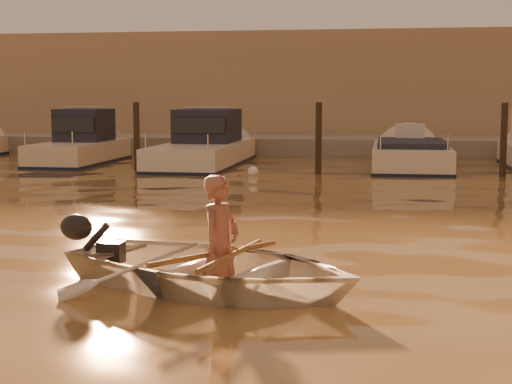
% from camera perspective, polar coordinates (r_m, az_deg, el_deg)
% --- Properties ---
extents(ground_plane, '(160.00, 160.00, 0.00)m').
position_cam_1_polar(ground_plane, '(8.59, -2.02, -7.75)').
color(ground_plane, brown).
rests_on(ground_plane, ground).
extents(dinghy, '(4.23, 3.62, 0.74)m').
position_cam_1_polar(dinghy, '(8.94, -3.15, -5.51)').
color(dinghy, silver).
rests_on(dinghy, ground_plane).
extents(person, '(0.56, 0.68, 1.61)m').
position_cam_1_polar(person, '(8.83, -2.61, -3.97)').
color(person, '#8F5847').
rests_on(person, dinghy).
extents(outboard_motor, '(0.98, 0.68, 0.70)m').
position_cam_1_polar(outboard_motor, '(9.80, -10.61, -4.33)').
color(outboard_motor, black).
rests_on(outboard_motor, dinghy).
extents(oar_port, '(0.34, 2.09, 0.13)m').
position_cam_1_polar(oar_port, '(8.77, -1.77, -4.61)').
color(oar_port, brown).
rests_on(oar_port, dinghy).
extents(oar_starboard, '(1.10, 1.85, 0.13)m').
position_cam_1_polar(oar_starboard, '(8.87, -2.89, -4.48)').
color(oar_starboard, brown).
rests_on(oar_starboard, dinghy).
extents(moored_boat_1, '(1.86, 5.67, 1.75)m').
position_cam_1_polar(moored_boat_1, '(26.10, -12.74, 3.43)').
color(moored_boat_1, beige).
rests_on(moored_boat_1, ground_plane).
extents(moored_boat_2, '(2.22, 7.46, 1.75)m').
position_cam_1_polar(moored_boat_2, '(24.85, -3.87, 3.41)').
color(moored_boat_2, silver).
rests_on(moored_boat_2, ground_plane).
extents(moored_boat_3, '(2.22, 6.35, 0.95)m').
position_cam_1_polar(moored_boat_3, '(24.23, 11.16, 2.25)').
color(moored_boat_3, beige).
rests_on(moored_boat_3, ground_plane).
extents(piling_1, '(0.18, 0.18, 2.20)m').
position_cam_1_polar(piling_1, '(23.11, -8.67, 3.76)').
color(piling_1, '#2D2319').
rests_on(piling_1, ground_plane).
extents(piling_2, '(0.18, 0.18, 2.20)m').
position_cam_1_polar(piling_2, '(22.05, 4.57, 3.66)').
color(piling_2, '#2D2319').
rests_on(piling_2, ground_plane).
extents(piling_3, '(0.18, 0.18, 2.20)m').
position_cam_1_polar(piling_3, '(22.20, 17.56, 3.38)').
color(piling_3, '#2D2319').
rests_on(piling_3, ground_plane).
extents(fender_b, '(0.30, 0.30, 0.30)m').
position_cam_1_polar(fender_b, '(24.16, -14.02, 1.86)').
color(fender_b, orange).
rests_on(fender_b, ground_plane).
extents(fender_c, '(0.30, 0.30, 0.30)m').
position_cam_1_polar(fender_c, '(21.61, -0.21, 1.49)').
color(fender_c, white).
rests_on(fender_c, ground_plane).
extents(fender_d, '(0.30, 0.30, 0.30)m').
position_cam_1_polar(fender_d, '(22.14, 13.64, 1.42)').
color(fender_d, orange).
rests_on(fender_d, ground_plane).
extents(quay, '(52.00, 4.00, 1.00)m').
position_cam_1_polar(quay, '(29.75, 6.19, 3.06)').
color(quay, gray).
rests_on(quay, ground_plane).
extents(waterfront_building, '(46.00, 7.00, 4.80)m').
position_cam_1_polar(waterfront_building, '(35.18, 6.75, 7.33)').
color(waterfront_building, '#9E8466').
rests_on(waterfront_building, quay).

